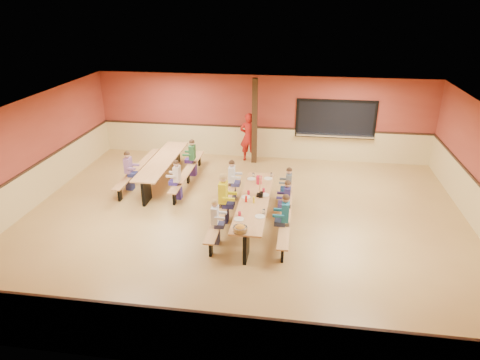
# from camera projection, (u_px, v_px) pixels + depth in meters

# --- Properties ---
(ground) EXTENTS (12.00, 12.00, 0.00)m
(ground) POSITION_uv_depth(u_px,v_px,m) (242.00, 221.00, 11.44)
(ground) COLOR olive
(ground) RESTS_ON ground
(room_envelope) EXTENTS (12.04, 10.04, 3.02)m
(room_envelope) POSITION_uv_depth(u_px,v_px,m) (242.00, 197.00, 11.17)
(room_envelope) COLOR brown
(room_envelope) RESTS_ON ground
(kitchen_pass_through) EXTENTS (2.78, 0.28, 1.38)m
(kitchen_pass_through) POSITION_uv_depth(u_px,v_px,m) (336.00, 121.00, 15.00)
(kitchen_pass_through) COLOR black
(kitchen_pass_through) RESTS_ON ground
(structural_post) EXTENTS (0.18, 0.18, 3.00)m
(structural_post) POSITION_uv_depth(u_px,v_px,m) (255.00, 122.00, 14.86)
(structural_post) COLOR black
(structural_post) RESTS_ON ground
(cafeteria_table_main) EXTENTS (1.91, 3.70, 0.74)m
(cafeteria_table_main) POSITION_uv_depth(u_px,v_px,m) (254.00, 207.00, 11.03)
(cafeteria_table_main) COLOR #BB814A
(cafeteria_table_main) RESTS_ON ground
(cafeteria_table_second) EXTENTS (1.91, 3.70, 0.74)m
(cafeteria_table_second) POSITION_uv_depth(u_px,v_px,m) (163.00, 166.00, 13.66)
(cafeteria_table_second) COLOR #BB814A
(cafeteria_table_second) RESTS_ON ground
(seated_child_white_left) EXTENTS (0.34, 0.27, 1.14)m
(seated_child_white_left) POSITION_uv_depth(u_px,v_px,m) (215.00, 222.00, 10.20)
(seated_child_white_left) COLOR silver
(seated_child_white_left) RESTS_ON ground
(seated_adult_yellow) EXTENTS (0.44, 0.36, 1.35)m
(seated_adult_yellow) POSITION_uv_depth(u_px,v_px,m) (223.00, 199.00, 11.14)
(seated_adult_yellow) COLOR yellow
(seated_adult_yellow) RESTS_ON ground
(seated_child_grey_left) EXTENTS (0.37, 0.30, 1.21)m
(seated_child_grey_left) POSITION_uv_depth(u_px,v_px,m) (232.00, 180.00, 12.42)
(seated_child_grey_left) COLOR silver
(seated_child_grey_left) RESTS_ON ground
(seated_child_teal_right) EXTENTS (0.38, 0.31, 1.23)m
(seated_child_teal_right) POSITION_uv_depth(u_px,v_px,m) (285.00, 219.00, 10.27)
(seated_child_teal_right) COLOR #1D6C89
(seated_child_teal_right) RESTS_ON ground
(seated_child_navy_right) EXTENTS (0.35, 0.29, 1.18)m
(seated_child_navy_right) POSITION_uv_depth(u_px,v_px,m) (287.00, 202.00, 11.16)
(seated_child_navy_right) COLOR navy
(seated_child_navy_right) RESTS_ON ground
(seated_child_char_right) EXTENTS (0.34, 0.28, 1.16)m
(seated_child_char_right) POSITION_uv_depth(u_px,v_px,m) (288.00, 187.00, 12.03)
(seated_child_char_right) COLOR #525A5E
(seated_child_char_right) RESTS_ON ground
(seated_child_purple_sec) EXTENTS (0.38, 0.31, 1.22)m
(seated_child_purple_sec) POSITION_uv_depth(u_px,v_px,m) (129.00, 171.00, 13.05)
(seated_child_purple_sec) COLOR #865B8D
(seated_child_purple_sec) RESTS_ON ground
(seated_child_green_sec) EXTENTS (0.38, 0.31, 1.23)m
(seated_child_green_sec) POSITION_uv_depth(u_px,v_px,m) (193.00, 158.00, 14.10)
(seated_child_green_sec) COLOR #2D6838
(seated_child_green_sec) RESTS_ON ground
(seated_child_tan_sec) EXTENTS (0.36, 0.29, 1.19)m
(seated_child_tan_sec) POSITION_uv_depth(u_px,v_px,m) (177.00, 180.00, 12.46)
(seated_child_tan_sec) COLOR beige
(seated_child_tan_sec) RESTS_ON ground
(standing_woman) EXTENTS (0.66, 0.44, 1.76)m
(standing_woman) POSITION_uv_depth(u_px,v_px,m) (249.00, 137.00, 15.28)
(standing_woman) COLOR #A91913
(standing_woman) RESTS_ON ground
(punch_pitcher) EXTENTS (0.16, 0.16, 0.22)m
(punch_pitcher) POSITION_uv_depth(u_px,v_px,m) (259.00, 180.00, 11.82)
(punch_pitcher) COLOR red
(punch_pitcher) RESTS_ON cafeteria_table_main
(chip_bowl) EXTENTS (0.32, 0.32, 0.15)m
(chip_bowl) POSITION_uv_depth(u_px,v_px,m) (240.00, 229.00, 9.43)
(chip_bowl) COLOR #F8A127
(chip_bowl) RESTS_ON cafeteria_table_main
(napkin_dispenser) EXTENTS (0.10, 0.14, 0.13)m
(napkin_dispenser) POSITION_uv_depth(u_px,v_px,m) (261.00, 195.00, 11.06)
(napkin_dispenser) COLOR black
(napkin_dispenser) RESTS_ON cafeteria_table_main
(condiment_mustard) EXTENTS (0.06, 0.06, 0.17)m
(condiment_mustard) POSITION_uv_depth(u_px,v_px,m) (254.00, 200.00, 10.73)
(condiment_mustard) COLOR yellow
(condiment_mustard) RESTS_ON cafeteria_table_main
(condiment_ketchup) EXTENTS (0.06, 0.06, 0.17)m
(condiment_ketchup) POSITION_uv_depth(u_px,v_px,m) (246.00, 199.00, 10.78)
(condiment_ketchup) COLOR #B2140F
(condiment_ketchup) RESTS_ON cafeteria_table_main
(table_paddle) EXTENTS (0.16, 0.16, 0.56)m
(table_paddle) POSITION_uv_depth(u_px,v_px,m) (260.00, 191.00, 11.07)
(table_paddle) COLOR black
(table_paddle) RESTS_ON cafeteria_table_main
(place_settings) EXTENTS (0.65, 3.30, 0.11)m
(place_settings) POSITION_uv_depth(u_px,v_px,m) (254.00, 198.00, 10.92)
(place_settings) COLOR beige
(place_settings) RESTS_ON cafeteria_table_main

